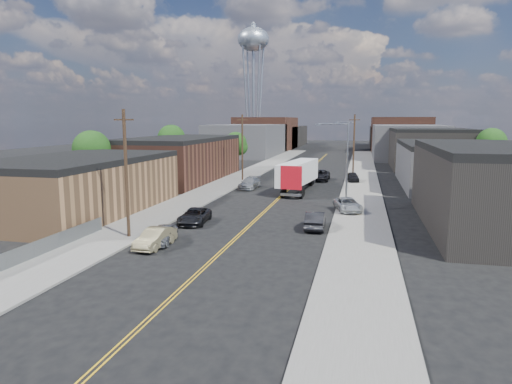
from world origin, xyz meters
The scene contains 34 objects.
ground centered at (0.00, 60.00, 0.00)m, with size 260.00×260.00×0.00m, color black.
centerline centered at (0.00, 45.00, 0.01)m, with size 0.32×120.00×0.01m, color gold.
sidewalk_left centered at (-9.50, 45.00, 0.07)m, with size 5.00×140.00×0.15m, color slate.
sidewalk_right centered at (9.50, 45.00, 0.07)m, with size 5.00×140.00×0.15m, color slate.
warehouse_tan centered at (-18.00, 18.00, 2.80)m, with size 12.00×22.00×5.60m.
warehouse_brown centered at (-18.00, 44.00, 3.30)m, with size 12.00×26.00×6.60m.
industrial_right_b centered at (22.00, 46.00, 3.05)m, with size 14.00×24.00×6.10m.
industrial_right_c centered at (22.00, 72.00, 3.80)m, with size 14.00×22.00×7.60m.
skyline_left_a centered at (-20.00, 95.00, 4.00)m, with size 16.00×30.00×8.00m, color #3A3A3D.
skyline_right_a centered at (20.00, 95.00, 4.00)m, with size 16.00×30.00×8.00m, color #3A3A3D.
skyline_left_b centered at (-20.00, 120.00, 5.00)m, with size 16.00×26.00×10.00m, color #4A281D.
skyline_right_b centered at (20.00, 120.00, 5.00)m, with size 16.00×26.00×10.00m, color #4A281D.
skyline_left_c centered at (-20.00, 140.00, 3.50)m, with size 16.00×40.00×7.00m, color black.
skyline_right_c centered at (20.00, 140.00, 3.50)m, with size 16.00×40.00×7.00m, color black.
water_tower centered at (-22.00, 110.00, 30.65)m, with size 9.00×9.00×36.90m.
streetlight_near centered at (7.60, 25.00, 5.33)m, with size 3.39×0.25×9.00m.
streetlight_far centered at (7.60, 60.00, 5.33)m, with size 3.39×0.25×9.00m.
utility_pole_left_near centered at (-8.20, 10.00, 5.14)m, with size 1.60×0.26×10.00m.
utility_pole_left_far centered at (-8.20, 45.00, 5.14)m, with size 1.60×0.26×10.00m.
utility_pole_right centered at (8.20, 48.00, 5.14)m, with size 1.60×0.26×10.00m.
chainlink_fence centered at (-11.50, 3.50, 0.66)m, with size 0.05×16.00×1.22m.
tree_left_near centered at (-23.94, 30.00, 5.18)m, with size 4.85×4.76×7.91m.
tree_left_mid centered at (-23.94, 55.00, 5.48)m, with size 5.10×5.04×8.37m.
tree_left_far centered at (-13.94, 62.00, 4.57)m, with size 4.35×4.20×6.97m.
tree_right_far centered at (30.06, 60.00, 5.18)m, with size 4.85×4.76×7.91m.
semi_truck centered at (1.50, 37.79, 2.23)m, with size 4.02×15.26×3.92m.
car_left_a centered at (-5.00, 9.23, 0.68)m, with size 1.61×4.01×1.37m, color #989C9D.
car_left_b centered at (-5.00, 8.00, 0.70)m, with size 1.48×4.25×1.40m, color #7E7452.
car_left_c centered at (-5.00, 16.00, 0.67)m, with size 2.23×4.85×1.35m, color black.
car_left_d centered at (-5.21, 37.53, 0.74)m, with size 2.08×5.13×1.49m, color #A2A5A7.
car_right_oncoming centered at (5.76, 16.41, 0.75)m, with size 1.58×4.53×1.49m, color black.
car_right_lot_a centered at (8.20, 24.11, 0.81)m, with size 2.19×4.75×1.32m, color #B3B7B8.
car_right_lot_c centered at (8.21, 47.20, 0.83)m, with size 1.60×3.98×1.35m, color black.
car_ahead_truck centered at (3.31, 47.98, 0.81)m, with size 2.67×5.79×1.61m, color black.
Camera 1 is at (9.42, -21.66, 9.17)m, focal length 32.00 mm.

